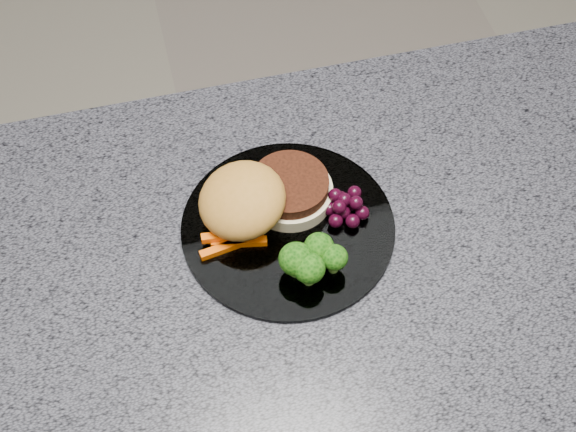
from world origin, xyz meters
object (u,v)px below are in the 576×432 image
Objects in this scene: plate at (288,227)px; burger at (259,199)px; island_cabinet at (262,415)px; grape_bunch at (344,206)px.

burger is (-0.03, 0.03, 0.03)m from plate.
plate is at bearing -64.22° from burger.
island_cabinet is 0.51m from grape_bunch.
burger reaches higher than grape_bunch.
island_cabinet is at bearing -128.49° from burger.
plate is 4.05× the size of grape_bunch.
burger is 3.05× the size of grape_bunch.
burger is at bearing 69.12° from island_cabinet.
burger is at bearing 164.53° from grape_bunch.
burger reaches higher than plate.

